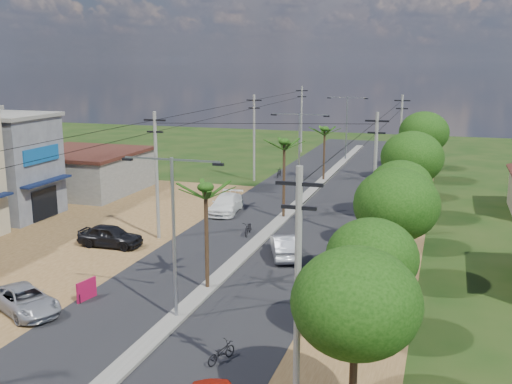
# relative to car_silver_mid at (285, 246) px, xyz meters

# --- Properties ---
(ground) EXTENTS (160.00, 160.00, 0.00)m
(ground) POSITION_rel_car_silver_mid_xyz_m (-2.61, -10.71, -0.75)
(ground) COLOR black
(ground) RESTS_ON ground
(road) EXTENTS (12.00, 110.00, 0.04)m
(road) POSITION_rel_car_silver_mid_xyz_m (-2.61, 4.29, -0.73)
(road) COLOR black
(road) RESTS_ON ground
(median) EXTENTS (1.00, 90.00, 0.18)m
(median) POSITION_rel_car_silver_mid_xyz_m (-2.61, 7.29, -0.66)
(median) COLOR #605E56
(median) RESTS_ON ground
(dirt_lot_west) EXTENTS (18.00, 46.00, 0.04)m
(dirt_lot_west) POSITION_rel_car_silver_mid_xyz_m (-17.61, -2.71, -0.73)
(dirt_lot_west) COLOR brown
(dirt_lot_west) RESTS_ON ground
(dirt_shoulder_east) EXTENTS (5.00, 90.00, 0.03)m
(dirt_shoulder_east) POSITION_rel_car_silver_mid_xyz_m (5.89, 4.29, -0.73)
(dirt_shoulder_east) COLOR brown
(dirt_shoulder_east) RESTS_ON ground
(shophouse_grey) EXTENTS (9.00, 6.40, 8.30)m
(shophouse_grey) POSITION_rel_car_silver_mid_xyz_m (-24.59, 3.29, 3.41)
(shophouse_grey) COLOR #4A4C52
(shophouse_grey) RESTS_ON ground
(low_shed) EXTENTS (10.40, 10.40, 3.95)m
(low_shed) POSITION_rel_car_silver_mid_xyz_m (-23.61, 13.29, 1.22)
(low_shed) COLOR #605E56
(low_shed) RESTS_ON ground
(tree_east_a) EXTENTS (4.40, 4.40, 6.37)m
(tree_east_a) POSITION_rel_car_silver_mid_xyz_m (6.89, -16.71, 3.74)
(tree_east_a) COLOR black
(tree_east_a) RESTS_ON ground
(tree_east_b) EXTENTS (4.00, 4.00, 5.83)m
(tree_east_b) POSITION_rel_car_silver_mid_xyz_m (6.69, -10.71, 3.36)
(tree_east_b) COLOR black
(tree_east_b) RESTS_ON ground
(tree_east_c) EXTENTS (4.60, 4.60, 6.83)m
(tree_east_c) POSITION_rel_car_silver_mid_xyz_m (7.09, -3.71, 4.12)
(tree_east_c) COLOR black
(tree_east_c) RESTS_ON ground
(tree_east_d) EXTENTS (4.20, 4.20, 6.13)m
(tree_east_d) POSITION_rel_car_silver_mid_xyz_m (6.79, 3.29, 3.59)
(tree_east_d) COLOR black
(tree_east_d) RESTS_ON ground
(tree_east_e) EXTENTS (4.80, 4.80, 7.14)m
(tree_east_e) POSITION_rel_car_silver_mid_xyz_m (6.99, 11.29, 4.34)
(tree_east_e) COLOR black
(tree_east_e) RESTS_ON ground
(tree_east_f) EXTENTS (3.80, 3.80, 5.52)m
(tree_east_f) POSITION_rel_car_silver_mid_xyz_m (6.59, 19.29, 3.14)
(tree_east_f) COLOR black
(tree_east_f) RESTS_ON ground
(tree_east_g) EXTENTS (5.00, 5.00, 7.38)m
(tree_east_g) POSITION_rel_car_silver_mid_xyz_m (7.19, 27.29, 4.49)
(tree_east_g) COLOR black
(tree_east_g) RESTS_ON ground
(tree_east_h) EXTENTS (4.40, 4.40, 6.52)m
(tree_east_h) POSITION_rel_car_silver_mid_xyz_m (6.89, 35.29, 3.89)
(tree_east_h) COLOR black
(tree_east_h) RESTS_ON ground
(palm_median_near) EXTENTS (2.00, 2.00, 6.15)m
(palm_median_near) POSITION_rel_car_silver_mid_xyz_m (-2.61, -6.71, 4.79)
(palm_median_near) COLOR black
(palm_median_near) RESTS_ON ground
(palm_median_mid) EXTENTS (2.00, 2.00, 6.55)m
(palm_median_mid) POSITION_rel_car_silver_mid_xyz_m (-2.61, 9.29, 5.15)
(palm_median_mid) COLOR black
(palm_median_mid) RESTS_ON ground
(palm_median_far) EXTENTS (2.00, 2.00, 5.85)m
(palm_median_far) POSITION_rel_car_silver_mid_xyz_m (-2.61, 25.29, 4.51)
(palm_median_far) COLOR black
(palm_median_far) RESTS_ON ground
(streetlight_near) EXTENTS (5.10, 0.18, 8.00)m
(streetlight_near) POSITION_rel_car_silver_mid_xyz_m (-2.61, -10.71, 4.04)
(streetlight_near) COLOR gray
(streetlight_near) RESTS_ON ground
(streetlight_mid) EXTENTS (5.10, 0.18, 8.00)m
(streetlight_mid) POSITION_rel_car_silver_mid_xyz_m (-2.61, 14.29, 4.04)
(streetlight_mid) COLOR gray
(streetlight_mid) RESTS_ON ground
(streetlight_far) EXTENTS (5.10, 0.18, 8.00)m
(streetlight_far) POSITION_rel_car_silver_mid_xyz_m (-2.61, 39.29, 4.04)
(streetlight_far) COLOR gray
(streetlight_far) RESTS_ON ground
(utility_pole_w_b) EXTENTS (1.60, 0.24, 9.00)m
(utility_pole_w_b) POSITION_rel_car_silver_mid_xyz_m (-9.61, 1.29, 4.01)
(utility_pole_w_b) COLOR #605E56
(utility_pole_w_b) RESTS_ON ground
(utility_pole_w_c) EXTENTS (1.60, 0.24, 9.00)m
(utility_pole_w_c) POSITION_rel_car_silver_mid_xyz_m (-9.61, 23.29, 4.01)
(utility_pole_w_c) COLOR #605E56
(utility_pole_w_c) RESTS_ON ground
(utility_pole_w_d) EXTENTS (1.60, 0.24, 9.00)m
(utility_pole_w_d) POSITION_rel_car_silver_mid_xyz_m (-9.61, 44.29, 4.01)
(utility_pole_w_d) COLOR #605E56
(utility_pole_w_d) RESTS_ON ground
(utility_pole_e_a) EXTENTS (1.60, 0.24, 9.00)m
(utility_pole_e_a) POSITION_rel_car_silver_mid_xyz_m (4.89, -16.71, 4.01)
(utility_pole_e_a) COLOR #605E56
(utility_pole_e_a) RESTS_ON ground
(utility_pole_e_b) EXTENTS (1.60, 0.24, 9.00)m
(utility_pole_e_b) POSITION_rel_car_silver_mid_xyz_m (4.89, 5.29, 4.01)
(utility_pole_e_b) COLOR #605E56
(utility_pole_e_b) RESTS_ON ground
(utility_pole_e_c) EXTENTS (1.60, 0.24, 9.00)m
(utility_pole_e_c) POSITION_rel_car_silver_mid_xyz_m (4.89, 27.29, 4.01)
(utility_pole_e_c) COLOR #605E56
(utility_pole_e_c) RESTS_ON ground
(car_silver_mid) EXTENTS (3.12, 4.81, 1.50)m
(car_silver_mid) POSITION_rel_car_silver_mid_xyz_m (0.00, 0.00, 0.00)
(car_silver_mid) COLOR gray
(car_silver_mid) RESTS_ON ground
(car_white_far) EXTENTS (2.61, 5.32, 1.49)m
(car_white_far) POSITION_rel_car_silver_mid_xyz_m (-7.61, 9.57, -0.00)
(car_white_far) COLOR silver
(car_white_far) RESTS_ON ground
(car_parked_silver) EXTENTS (5.03, 3.96, 1.27)m
(car_parked_silver) POSITION_rel_car_silver_mid_xyz_m (-10.11, -12.33, -0.11)
(car_parked_silver) COLOR gray
(car_parked_silver) RESTS_ON ground
(car_parked_dark) EXTENTS (4.44, 1.85, 1.50)m
(car_parked_dark) POSITION_rel_car_silver_mid_xyz_m (-11.82, -1.46, 0.00)
(car_parked_dark) COLOR black
(car_parked_dark) RESTS_ON ground
(moto_rider_east) EXTENTS (1.11, 1.69, 0.84)m
(moto_rider_east) POSITION_rel_car_silver_mid_xyz_m (1.02, -14.04, -0.33)
(moto_rider_east) COLOR black
(moto_rider_east) RESTS_ON ground
(moto_rider_west_a) EXTENTS (0.89, 1.96, 1.00)m
(moto_rider_west_a) POSITION_rel_car_silver_mid_xyz_m (-3.81, 4.00, -0.25)
(moto_rider_west_a) COLOR black
(moto_rider_west_a) RESTS_ON ground
(moto_rider_west_b) EXTENTS (0.48, 1.69, 1.01)m
(moto_rider_west_b) POSITION_rel_car_silver_mid_xyz_m (-7.57, 25.77, -0.24)
(moto_rider_west_b) COLOR black
(moto_rider_west_b) RESTS_ON ground
(roadside_sign) EXTENTS (0.36, 1.35, 1.13)m
(roadside_sign) POSITION_rel_car_silver_mid_xyz_m (-8.11, -9.99, -0.18)
(roadside_sign) COLOR maroon
(roadside_sign) RESTS_ON ground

